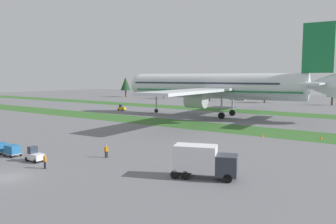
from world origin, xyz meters
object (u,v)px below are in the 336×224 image
at_px(airliner, 219,86).
at_px(cargo_dolly_lead, 12,150).
at_px(taxiway_marker_1, 321,137).
at_px(pushback_tractor, 122,108).
at_px(catering_truck, 204,160).
at_px(taxiway_marker_0, 263,136).
at_px(ground_crew_marshaller, 45,161).
at_px(baggage_tug, 34,155).
at_px(ground_crew_loader, 106,151).
at_px(cargo_dolly_second, 1,147).

distance_m(airliner, cargo_dolly_lead, 58.95).
relative_size(airliner, cargo_dolly_lead, 32.68).
distance_m(airliner, taxiway_marker_1, 36.94).
height_order(pushback_tractor, taxiway_marker_1, pushback_tractor).
xyz_separation_m(catering_truck, taxiway_marker_0, (-3.33, 28.14, -1.70)).
relative_size(cargo_dolly_lead, catering_truck, 0.30).
bearing_deg(ground_crew_marshaller, taxiway_marker_1, -105.02).
bearing_deg(ground_crew_marshaller, pushback_tractor, -39.16).
bearing_deg(baggage_tug, taxiway_marker_1, 143.81).
height_order(cargo_dolly_lead, ground_crew_loader, ground_crew_loader).
bearing_deg(catering_truck, cargo_dolly_second, -97.84).
xyz_separation_m(airliner, cargo_dolly_lead, (-2.30, -58.42, -7.54)).
height_order(ground_crew_loader, taxiway_marker_1, ground_crew_loader).
bearing_deg(cargo_dolly_lead, baggage_tug, 90.00).
relative_size(catering_truck, taxiway_marker_1, 11.60).
height_order(cargo_dolly_second, catering_truck, catering_truck).
relative_size(catering_truck, taxiway_marker_0, 14.75).
distance_m(ground_crew_marshaller, ground_crew_loader, 8.37).
bearing_deg(ground_crew_loader, taxiway_marker_1, -166.03).
bearing_deg(cargo_dolly_second, catering_truck, 101.46).
bearing_deg(catering_truck, baggage_tug, -93.80).
bearing_deg(taxiway_marker_1, baggage_tug, -125.40).
xyz_separation_m(ground_crew_loader, taxiway_marker_0, (12.03, 27.52, -0.70)).
height_order(catering_truck, ground_crew_marshaller, catering_truck).
bearing_deg(taxiway_marker_1, taxiway_marker_0, -156.76).
bearing_deg(catering_truck, ground_crew_loader, -112.37).
relative_size(baggage_tug, pushback_tractor, 0.97).
xyz_separation_m(baggage_tug, cargo_dolly_second, (-7.92, -0.11, 0.10)).
distance_m(baggage_tug, pushback_tractor, 66.85).
distance_m(cargo_dolly_second, taxiway_marker_0, 43.22).
bearing_deg(taxiway_marker_1, cargo_dolly_lead, -130.04).
relative_size(airliner, catering_truck, 9.91).
xyz_separation_m(airliner, ground_crew_marshaller, (6.75, -59.60, -7.51)).
xyz_separation_m(cargo_dolly_second, pushback_tractor, (-28.75, 56.00, -0.10)).
relative_size(cargo_dolly_lead, taxiway_marker_0, 4.47).
bearing_deg(pushback_tractor, taxiway_marker_1, 70.49).
bearing_deg(baggage_tug, catering_truck, 105.50).
bearing_deg(taxiway_marker_0, cargo_dolly_lead, -123.84).
bearing_deg(pushback_tractor, ground_crew_marshaller, 31.33).
height_order(baggage_tug, ground_crew_marshaller, baggage_tug).
bearing_deg(taxiway_marker_0, catering_truck, -83.24).
relative_size(baggage_tug, taxiway_marker_0, 5.27).
bearing_deg(ground_crew_marshaller, catering_truck, -141.28).
bearing_deg(baggage_tug, taxiway_marker_0, 151.48).
relative_size(airliner, baggage_tug, 27.72).
height_order(airliner, baggage_tug, airliner).
xyz_separation_m(catering_truck, pushback_tractor, (-58.10, 49.63, -1.14)).
bearing_deg(ground_crew_marshaller, ground_crew_loader, -88.62).
xyz_separation_m(ground_crew_loader, taxiway_marker_1, (21.19, 31.45, -0.63)).
bearing_deg(catering_truck, pushback_tractor, -150.60).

